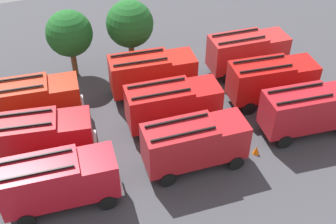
% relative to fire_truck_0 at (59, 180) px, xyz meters
% --- Properties ---
extents(ground_plane, '(55.28, 55.28, 0.00)m').
position_rel_fire_truck_0_xyz_m(ground_plane, '(8.91, 4.40, -2.15)').
color(ground_plane, '#38383D').
extents(fire_truck_0, '(7.40, 3.31, 3.88)m').
position_rel_fire_truck_0_xyz_m(fire_truck_0, '(0.00, 0.00, 0.00)').
color(fire_truck_0, '#AD1421').
rests_on(fire_truck_0, ground).
extents(fire_truck_1, '(7.36, 3.17, 3.88)m').
position_rel_fire_truck_0_xyz_m(fire_truck_1, '(9.03, -0.07, 0.00)').
color(fire_truck_1, '#A3181E').
rests_on(fire_truck_1, ground).
extents(fire_truck_2, '(7.44, 3.46, 3.88)m').
position_rel_fire_truck_0_xyz_m(fire_truck_2, '(18.28, 0.01, 0.00)').
color(fire_truck_2, '#A71820').
rests_on(fire_truck_2, ground).
extents(fire_truck_3, '(7.52, 3.79, 3.88)m').
position_rel_fire_truck_0_xyz_m(fire_truck_3, '(-0.51, 4.35, 0.00)').
color(fire_truck_3, maroon).
rests_on(fire_truck_3, ground).
extents(fire_truck_4, '(7.41, 3.34, 3.88)m').
position_rel_fire_truck_0_xyz_m(fire_truck_4, '(9.25, 4.31, 0.00)').
color(fire_truck_4, '#A91414').
rests_on(fire_truck_4, ground).
extents(fire_truck_5, '(7.46, 3.51, 3.88)m').
position_rel_fire_truck_0_xyz_m(fire_truck_5, '(17.86, 4.28, 0.00)').
color(fire_truck_5, '#A61210').
rests_on(fire_truck_5, ground).
extents(fire_truck_6, '(7.44, 3.45, 3.88)m').
position_rel_fire_truck_0_xyz_m(fire_truck_6, '(-0.42, 8.67, 0.00)').
color(fire_truck_6, '#AA230F').
rests_on(fire_truck_6, ground).
extents(fire_truck_7, '(7.44, 3.44, 3.88)m').
position_rel_fire_truck_0_xyz_m(fire_truck_7, '(9.25, 8.74, 0.00)').
color(fire_truck_7, '#AE1A12').
rests_on(fire_truck_7, ground).
extents(fire_truck_8, '(7.37, 3.20, 3.88)m').
position_rel_fire_truck_0_xyz_m(fire_truck_8, '(18.25, 8.81, 0.00)').
color(fire_truck_8, '#AC2322').
rests_on(fire_truck_8, ground).
extents(firefighter_1, '(0.30, 0.43, 1.82)m').
position_rel_fire_truck_0_xyz_m(firefighter_1, '(11.60, 10.71, -1.12)').
color(firefighter_1, black).
rests_on(firefighter_1, ground).
extents(tree_1, '(3.97, 3.97, 6.15)m').
position_rel_fire_truck_0_xyz_m(tree_1, '(3.79, 14.09, 1.99)').
color(tree_1, brown).
rests_on(tree_1, ground).
extents(tree_2, '(4.14, 4.14, 6.42)m').
position_rel_fire_truck_0_xyz_m(tree_2, '(8.97, 13.48, 2.17)').
color(tree_2, brown).
rests_on(tree_2, ground).
extents(traffic_cone_0, '(0.47, 0.47, 0.68)m').
position_rel_fire_truck_0_xyz_m(traffic_cone_0, '(13.68, -0.73, -1.82)').
color(traffic_cone_0, '#F2600C').
rests_on(traffic_cone_0, ground).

